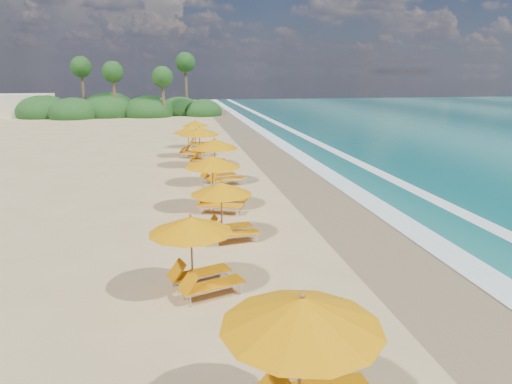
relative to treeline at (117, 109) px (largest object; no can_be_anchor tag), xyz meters
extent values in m
plane|color=tan|center=(9.94, -45.51, -1.00)|extent=(160.00, 160.00, 0.00)
cube|color=olive|center=(13.94, -45.51, -0.99)|extent=(4.00, 160.00, 0.01)
cube|color=white|center=(15.44, -45.51, -0.97)|extent=(1.20, 160.00, 0.01)
cube|color=white|center=(18.44, -45.51, -0.97)|extent=(0.80, 160.00, 0.01)
cylinder|color=olive|center=(8.69, -56.23, 0.21)|extent=(0.06, 0.06, 2.40)
cone|color=orange|center=(8.69, -56.23, 1.20)|extent=(2.52, 2.52, 0.48)
sphere|color=olive|center=(8.69, -56.23, 1.47)|extent=(0.09, 0.09, 0.09)
cylinder|color=olive|center=(7.28, -51.03, 0.04)|extent=(0.05, 0.05, 2.08)
cone|color=orange|center=(7.28, -51.03, 0.91)|extent=(2.71, 2.71, 0.42)
sphere|color=olive|center=(7.28, -51.03, 1.14)|extent=(0.07, 0.07, 0.07)
cylinder|color=olive|center=(8.44, -47.24, 0.01)|extent=(0.05, 0.05, 2.02)
cone|color=orange|center=(8.44, -47.24, 0.85)|extent=(2.36, 2.36, 0.40)
sphere|color=olive|center=(8.44, -47.24, 1.07)|extent=(0.07, 0.07, 0.07)
cylinder|color=olive|center=(8.46, -43.64, 0.14)|extent=(0.06, 0.06, 2.27)
cone|color=orange|center=(8.46, -43.64, 1.08)|extent=(3.01, 3.01, 0.46)
sphere|color=olive|center=(8.46, -43.64, 1.33)|extent=(0.08, 0.08, 0.08)
cylinder|color=olive|center=(8.96, -39.22, 0.16)|extent=(0.06, 0.06, 2.32)
cone|color=orange|center=(8.96, -39.22, 1.13)|extent=(3.03, 3.03, 0.47)
sphere|color=olive|center=(8.96, -39.22, 1.39)|extent=(0.08, 0.08, 0.08)
cylinder|color=olive|center=(8.48, -34.47, 0.20)|extent=(0.06, 0.06, 2.39)
cone|color=orange|center=(8.48, -34.47, 1.19)|extent=(3.08, 3.08, 0.48)
sphere|color=olive|center=(8.48, -34.47, 1.46)|extent=(0.09, 0.09, 0.09)
cylinder|color=olive|center=(7.92, -30.99, 0.01)|extent=(0.05, 0.05, 2.00)
cone|color=orange|center=(7.92, -30.99, 0.84)|extent=(2.76, 2.76, 0.40)
sphere|color=olive|center=(7.92, -30.99, 1.06)|extent=(0.07, 0.07, 0.07)
cylinder|color=olive|center=(8.59, -27.11, 0.02)|extent=(0.05, 0.05, 2.03)
cone|color=orange|center=(8.59, -27.11, 0.87)|extent=(2.19, 2.19, 0.41)
sphere|color=olive|center=(8.59, -27.11, 1.09)|extent=(0.07, 0.07, 0.07)
ellipsoid|color=#163D14|center=(3.94, -0.51, -0.37)|extent=(6.40, 6.40, 4.16)
ellipsoid|color=#163D14|center=(-1.06, 0.49, -0.29)|extent=(7.20, 7.20, 4.68)
ellipsoid|color=#163D14|center=(-5.06, -1.51, -0.41)|extent=(6.00, 6.00, 3.90)
ellipsoid|color=#163D14|center=(7.94, 1.49, -0.45)|extent=(5.60, 5.60, 3.64)
ellipsoid|color=#163D14|center=(-9.06, 0.49, -0.35)|extent=(6.60, 6.60, 4.29)
ellipsoid|color=#163D14|center=(10.94, -0.51, -0.51)|extent=(5.00, 5.00, 3.25)
cylinder|color=brown|center=(5.94, -2.51, 1.50)|extent=(0.36, 0.36, 5.00)
sphere|color=#163D14|center=(5.94, -2.51, 4.00)|extent=(2.60, 2.60, 2.60)
cylinder|color=brown|center=(-0.06, -1.51, 1.80)|extent=(0.36, 0.36, 5.60)
sphere|color=#163D14|center=(-0.06, -1.51, 4.60)|extent=(2.60, 2.60, 2.60)
cylinder|color=brown|center=(-4.06, 0.49, 2.10)|extent=(0.36, 0.36, 6.20)
sphere|color=#163D14|center=(-4.06, 0.49, 5.20)|extent=(2.60, 2.60, 2.60)
cylinder|color=brown|center=(8.94, 1.49, 2.40)|extent=(0.36, 0.36, 6.80)
sphere|color=#163D14|center=(8.94, 1.49, 5.80)|extent=(2.60, 2.60, 2.60)
cube|color=beige|center=(-12.06, 2.49, 0.40)|extent=(7.00, 5.00, 2.80)
camera|label=1|loc=(6.95, -62.10, 4.62)|focal=32.30mm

